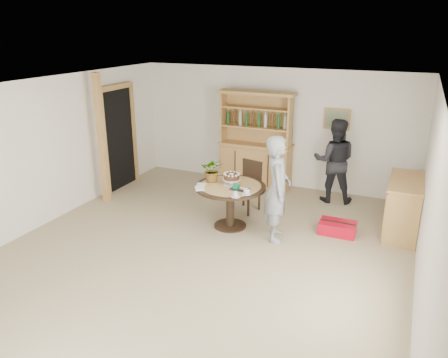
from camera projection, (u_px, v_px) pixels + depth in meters
ground at (201, 254)px, 6.66m from camera, size 7.00×7.00×0.00m
room_shell at (199, 143)px, 6.09m from camera, size 6.04×7.04×2.52m
doorway at (118, 136)px, 9.14m from camera, size 0.13×1.10×2.18m
pine_post at (102, 139)px, 8.31m from camera, size 0.12×0.12×2.50m
hutch at (256, 155)px, 9.35m from camera, size 1.62×0.54×2.04m
sideboard at (404, 207)px, 7.19m from camera, size 0.54×1.26×0.94m
dining_table at (230, 194)px, 7.39m from camera, size 1.20×1.20×0.76m
dining_chair at (249, 183)px, 8.12m from camera, size 0.51×0.51×0.95m
birthday_cake at (232, 177)px, 7.34m from camera, size 0.30×0.30×0.20m
flower_vase at (213, 170)px, 7.44m from camera, size 0.47×0.44×0.42m
gift_tray at (239, 188)px, 7.14m from camera, size 0.30×0.20×0.08m
coffee_cup_a at (247, 192)px, 6.93m from camera, size 0.15×0.15×0.09m
coffee_cup_b at (236, 195)px, 6.83m from camera, size 0.15×0.15×0.08m
napkins at (200, 187)px, 7.22m from camera, size 0.24×0.33×0.03m
teen_boy at (277, 189)px, 6.89m from camera, size 0.58×0.72×1.72m
adult_person at (334, 161)px, 8.45m from camera, size 0.91×0.77×1.65m
red_suitcase at (338, 228)px, 7.30m from camera, size 0.61×0.41×0.21m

